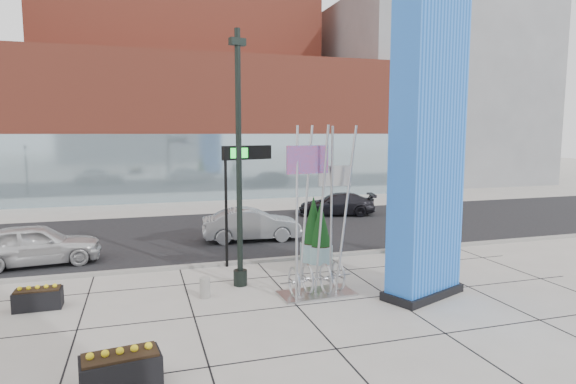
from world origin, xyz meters
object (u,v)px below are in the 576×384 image
object	(u,v)px
public_art_sculpture	(317,251)
concrete_bollard	(205,288)
blue_pylon	(427,156)
overhead_street_sign	(246,163)
car_white_west	(35,245)
car_silver_mid	(252,225)
lamp_post	(239,184)

from	to	relation	value
public_art_sculpture	concrete_bollard	bearing A→B (deg)	165.36
blue_pylon	overhead_street_sign	bearing A→B (deg)	108.80
blue_pylon	public_art_sculpture	world-z (taller)	blue_pylon
concrete_bollard	car_white_west	world-z (taller)	car_white_west
overhead_street_sign	car_white_west	size ratio (longest dim) A/B	0.97
blue_pylon	car_silver_mid	world-z (taller)	blue_pylon
concrete_bollard	overhead_street_sign	distance (m)	5.31
car_silver_mid	car_white_west	bearing A→B (deg)	105.83
concrete_bollard	blue_pylon	bearing A→B (deg)	-15.64
public_art_sculpture	overhead_street_sign	distance (m)	4.96
car_silver_mid	overhead_street_sign	bearing A→B (deg)	169.45
overhead_street_sign	car_silver_mid	bearing A→B (deg)	53.63
blue_pylon	car_white_west	distance (m)	14.81
blue_pylon	lamp_post	xyz separation A→B (m)	(-5.26, 2.72, -0.96)
overhead_street_sign	blue_pylon	bearing A→B (deg)	-69.74
concrete_bollard	car_silver_mid	world-z (taller)	car_silver_mid
blue_pylon	car_white_west	size ratio (longest dim) A/B	1.92
public_art_sculpture	overhead_street_sign	bearing A→B (deg)	106.43
blue_pylon	public_art_sculpture	distance (m)	4.46
blue_pylon	lamp_post	bearing A→B (deg)	130.13
blue_pylon	concrete_bollard	bearing A→B (deg)	141.83
car_silver_mid	lamp_post	bearing A→B (deg)	168.66
public_art_sculpture	overhead_street_sign	world-z (taller)	public_art_sculpture
lamp_post	overhead_street_sign	distance (m)	2.57
concrete_bollard	car_silver_mid	xyz separation A→B (m)	(3.16, 7.35, 0.44)
lamp_post	blue_pylon	bearing A→B (deg)	-27.34
concrete_bollard	overhead_street_sign	size ratio (longest dim) A/B	0.14
public_art_sculpture	car_silver_mid	distance (m)	8.12
blue_pylon	overhead_street_sign	distance (m)	6.83
blue_pylon	car_silver_mid	size ratio (longest dim) A/B	1.97
blue_pylon	concrete_bollard	xyz separation A→B (m)	(-6.55, 1.83, -4.07)
blue_pylon	concrete_bollard	size ratio (longest dim) A/B	14.31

